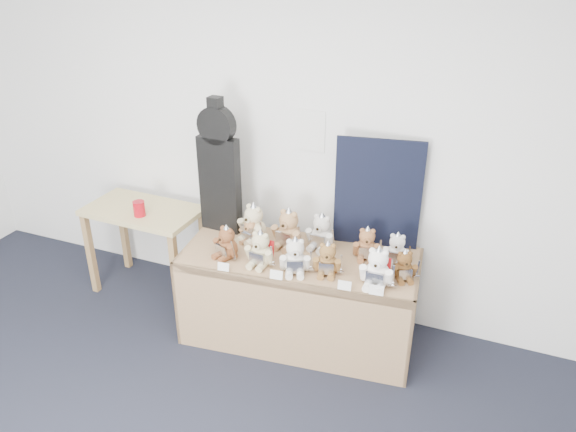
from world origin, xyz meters
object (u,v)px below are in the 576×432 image
at_px(guitar_case, 219,168).
at_px(teddy_back_end, 397,250).
at_px(teddy_back_left, 253,225).
at_px(teddy_back_right, 367,245).
at_px(teddy_front_far_right, 377,269).
at_px(teddy_front_end, 404,267).
at_px(teddy_front_far_left, 226,244).
at_px(teddy_front_centre, 295,257).
at_px(teddy_back_centre_left, 288,230).
at_px(teddy_back_centre_right, 321,233).
at_px(teddy_front_left, 261,250).
at_px(teddy_back_far_left, 250,232).
at_px(teddy_front_right, 327,260).
at_px(red_cup, 139,209).
at_px(side_table, 144,223).
at_px(display_table, 297,279).

bearing_deg(guitar_case, teddy_back_end, 2.89).
bearing_deg(teddy_back_left, teddy_back_right, 23.65).
height_order(teddy_front_far_right, teddy_front_end, teddy_front_far_right).
height_order(teddy_front_far_left, teddy_front_centre, teddy_front_centre).
distance_m(teddy_back_centre_left, teddy_back_centre_right, 0.23).
height_order(teddy_front_left, teddy_front_far_right, teddy_front_far_right).
xyz_separation_m(teddy_front_far_left, teddy_back_far_left, (0.06, 0.25, -0.02)).
bearing_deg(teddy_back_centre_right, teddy_back_left, -163.68).
height_order(teddy_front_centre, teddy_front_right, teddy_front_centre).
bearing_deg(guitar_case, teddy_front_right, -15.14).
xyz_separation_m(guitar_case, teddy_front_left, (0.48, -0.36, -0.38)).
height_order(red_cup, teddy_front_centre, teddy_front_centre).
relative_size(red_cup, teddy_front_centre, 0.43).
relative_size(teddy_back_centre_left, teddy_back_far_left, 1.52).
bearing_deg(teddy_front_left, teddy_front_centre, 1.94).
bearing_deg(teddy_back_centre_left, teddy_front_end, 1.77).
xyz_separation_m(red_cup, teddy_front_far_left, (0.85, -0.19, -0.02)).
xyz_separation_m(teddy_front_far_right, teddy_back_far_left, (-0.98, 0.20, -0.03)).
relative_size(teddy_front_right, teddy_back_centre_left, 0.80).
relative_size(side_table, teddy_back_left, 2.88).
relative_size(guitar_case, teddy_front_left, 3.63).
relative_size(teddy_front_centre, teddy_back_right, 1.10).
distance_m(display_table, teddy_back_centre_left, 0.35).
height_order(teddy_front_end, teddy_back_centre_left, teddy_back_centre_left).
height_order(teddy_front_left, teddy_front_end, teddy_front_left).
relative_size(teddy_back_centre_right, teddy_back_right, 1.14).
xyz_separation_m(teddy_back_left, teddy_back_right, (0.82, 0.07, -0.02)).
height_order(teddy_back_left, teddy_back_centre_right, teddy_back_left).
relative_size(red_cup, teddy_front_right, 0.47).
relative_size(teddy_front_far_left, teddy_back_far_left, 1.23).
xyz_separation_m(guitar_case, teddy_back_centre_right, (0.78, 0.01, -0.38)).
height_order(teddy_front_far_left, teddy_back_centre_right, teddy_back_centre_right).
bearing_deg(teddy_back_far_left, teddy_back_centre_left, 22.62).
relative_size(teddy_front_end, teddy_back_centre_left, 0.72).
xyz_separation_m(teddy_back_centre_left, teddy_back_right, (0.56, 0.05, -0.03)).
height_order(teddy_back_centre_right, teddy_back_end, teddy_back_centre_right).
xyz_separation_m(teddy_back_left, teddy_back_centre_right, (0.49, 0.08, -0.01)).
bearing_deg(teddy_back_end, teddy_back_right, 178.60).
bearing_deg(teddy_front_far_left, teddy_back_end, 38.34).
xyz_separation_m(guitar_case, teddy_front_far_right, (1.27, -0.31, -0.38)).
relative_size(teddy_back_centre_left, teddy_back_end, 1.30).
bearing_deg(teddy_front_far_right, display_table, 171.14).
height_order(teddy_front_far_right, teddy_back_far_left, teddy_front_far_right).
distance_m(teddy_front_centre, teddy_front_far_right, 0.54).
relative_size(teddy_front_left, teddy_back_right, 1.09).
height_order(red_cup, teddy_back_centre_left, teddy_back_centre_left).
bearing_deg(teddy_front_right, red_cup, 162.31).
height_order(teddy_front_end, teddy_back_left, teddy_back_left).
relative_size(guitar_case, teddy_front_far_left, 3.90).
bearing_deg(side_table, teddy_back_right, 3.07).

